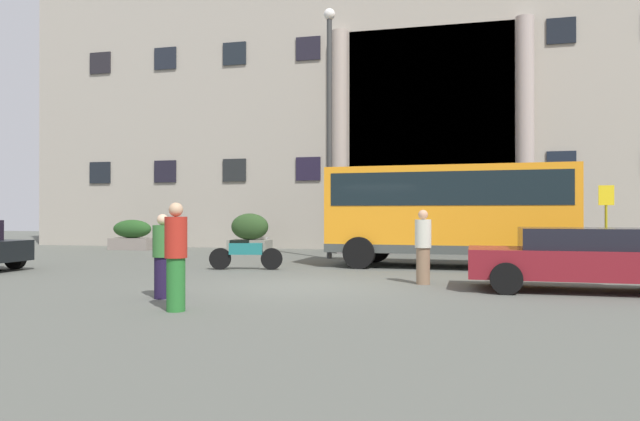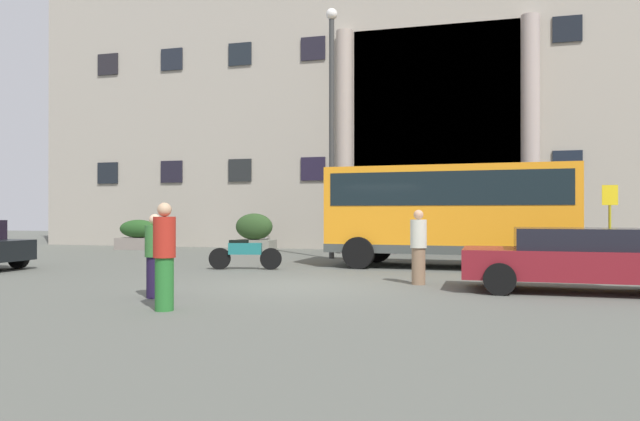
{
  "view_description": "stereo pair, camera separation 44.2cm",
  "coord_description": "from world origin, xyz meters",
  "px_view_note": "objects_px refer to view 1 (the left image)",
  "views": [
    {
      "loc": [
        3.62,
        -12.44,
        1.58
      ],
      "look_at": [
        -0.82,
        4.82,
        1.65
      ],
      "focal_mm": 34.08,
      "sensor_mm": 36.0,
      "label": 1
    },
    {
      "loc": [
        4.05,
        -12.33,
        1.58
      ],
      "look_at": [
        -0.82,
        4.82,
        1.65
      ],
      "focal_mm": 34.08,
      "sensor_mm": 36.0,
      "label": 2
    }
  ],
  "objects_px": {
    "hedge_planter_far_west": "(519,237)",
    "pedestrian_child_trailing": "(423,247)",
    "hedge_planter_west": "(365,236)",
    "pedestrian_woman_dark_dress": "(163,256)",
    "hedge_planter_far_east": "(132,235)",
    "bus_stop_sign": "(606,215)",
    "motorcycle_far_end": "(244,253)",
    "lamppost_plaza_centre": "(329,115)",
    "orange_minibus": "(450,208)",
    "hedge_planter_east": "(250,233)",
    "parked_sedan_far": "(583,258)",
    "pedestrian_woman_with_bag": "(176,256)"
  },
  "relations": [
    {
      "from": "hedge_planter_east",
      "to": "lamppost_plaza_centre",
      "type": "relative_size",
      "value": 0.19
    },
    {
      "from": "hedge_planter_east",
      "to": "hedge_planter_far_east",
      "type": "relative_size",
      "value": 0.89
    },
    {
      "from": "orange_minibus",
      "to": "bus_stop_sign",
      "type": "xyz_separation_m",
      "value": [
        4.54,
        1.91,
        -0.22
      ]
    },
    {
      "from": "hedge_planter_far_west",
      "to": "hedge_planter_far_east",
      "type": "height_order",
      "value": "hedge_planter_far_west"
    },
    {
      "from": "parked_sedan_far",
      "to": "motorcycle_far_end",
      "type": "relative_size",
      "value": 2.22
    },
    {
      "from": "hedge_planter_far_east",
      "to": "hedge_planter_far_west",
      "type": "bearing_deg",
      "value": 0.09
    },
    {
      "from": "motorcycle_far_end",
      "to": "pedestrian_woman_dark_dress",
      "type": "distance_m",
      "value": 5.73
    },
    {
      "from": "lamppost_plaza_centre",
      "to": "orange_minibus",
      "type": "bearing_deg",
      "value": -30.55
    },
    {
      "from": "pedestrian_woman_with_bag",
      "to": "lamppost_plaza_centre",
      "type": "distance_m",
      "value": 12.27
    },
    {
      "from": "hedge_planter_east",
      "to": "hedge_planter_west",
      "type": "bearing_deg",
      "value": 3.53
    },
    {
      "from": "orange_minibus",
      "to": "bus_stop_sign",
      "type": "bearing_deg",
      "value": 25.06
    },
    {
      "from": "hedge_planter_far_west",
      "to": "pedestrian_child_trailing",
      "type": "distance_m",
      "value": 9.92
    },
    {
      "from": "motorcycle_far_end",
      "to": "pedestrian_child_trailing",
      "type": "distance_m",
      "value": 5.59
    },
    {
      "from": "orange_minibus",
      "to": "pedestrian_child_trailing",
      "type": "bearing_deg",
      "value": -92.97
    },
    {
      "from": "motorcycle_far_end",
      "to": "lamppost_plaza_centre",
      "type": "xyz_separation_m",
      "value": [
        1.32,
        4.63,
        4.52
      ]
    },
    {
      "from": "bus_stop_sign",
      "to": "pedestrian_woman_dark_dress",
      "type": "xyz_separation_m",
      "value": [
        -9.4,
        -9.75,
        -0.72
      ]
    },
    {
      "from": "orange_minibus",
      "to": "hedge_planter_far_east",
      "type": "height_order",
      "value": "orange_minibus"
    },
    {
      "from": "pedestrian_child_trailing",
      "to": "parked_sedan_far",
      "type": "bearing_deg",
      "value": -20.21
    },
    {
      "from": "pedestrian_woman_dark_dress",
      "to": "hedge_planter_west",
      "type": "bearing_deg",
      "value": -72.32
    },
    {
      "from": "bus_stop_sign",
      "to": "pedestrian_child_trailing",
      "type": "bearing_deg",
      "value": -128.03
    },
    {
      "from": "hedge_planter_east",
      "to": "hedge_planter_far_east",
      "type": "height_order",
      "value": "hedge_planter_east"
    },
    {
      "from": "orange_minibus",
      "to": "hedge_planter_far_west",
      "type": "distance_m",
      "value": 5.72
    },
    {
      "from": "parked_sedan_far",
      "to": "pedestrian_woman_dark_dress",
      "type": "distance_m",
      "value": 8.24
    },
    {
      "from": "lamppost_plaza_centre",
      "to": "hedge_planter_west",
      "type": "bearing_deg",
      "value": 75.72
    },
    {
      "from": "lamppost_plaza_centre",
      "to": "motorcycle_far_end",
      "type": "bearing_deg",
      "value": -105.88
    },
    {
      "from": "hedge_planter_west",
      "to": "pedestrian_woman_dark_dress",
      "type": "relative_size",
      "value": 1.33
    },
    {
      "from": "pedestrian_woman_dark_dress",
      "to": "hedge_planter_far_east",
      "type": "bearing_deg",
      "value": -32.57
    },
    {
      "from": "pedestrian_child_trailing",
      "to": "hedge_planter_far_east",
      "type": "bearing_deg",
      "value": 131.75
    },
    {
      "from": "pedestrian_woman_dark_dress",
      "to": "hedge_planter_far_west",
      "type": "bearing_deg",
      "value": -94.9
    },
    {
      "from": "hedge_planter_far_east",
      "to": "pedestrian_child_trailing",
      "type": "height_order",
      "value": "pedestrian_child_trailing"
    },
    {
      "from": "bus_stop_sign",
      "to": "pedestrian_child_trailing",
      "type": "relative_size",
      "value": 1.46
    },
    {
      "from": "orange_minibus",
      "to": "pedestrian_child_trailing",
      "type": "distance_m",
      "value": 4.51
    },
    {
      "from": "hedge_planter_west",
      "to": "motorcycle_far_end",
      "type": "height_order",
      "value": "hedge_planter_west"
    },
    {
      "from": "motorcycle_far_end",
      "to": "lamppost_plaza_centre",
      "type": "relative_size",
      "value": 0.23
    },
    {
      "from": "hedge_planter_far_west",
      "to": "motorcycle_far_end",
      "type": "bearing_deg",
      "value": -136.69
    },
    {
      "from": "hedge_planter_far_east",
      "to": "hedge_planter_east",
      "type": "bearing_deg",
      "value": -0.34
    },
    {
      "from": "pedestrian_child_trailing",
      "to": "pedestrian_woman_dark_dress",
      "type": "bearing_deg",
      "value": -154.56
    },
    {
      "from": "hedge_planter_far_east",
      "to": "pedestrian_woman_dark_dress",
      "type": "distance_m",
      "value": 15.58
    },
    {
      "from": "motorcycle_far_end",
      "to": "pedestrian_woman_with_bag",
      "type": "height_order",
      "value": "pedestrian_woman_with_bag"
    },
    {
      "from": "pedestrian_woman_dark_dress",
      "to": "lamppost_plaza_centre",
      "type": "xyz_separation_m",
      "value": [
        0.68,
        10.31,
        4.2
      ]
    },
    {
      "from": "parked_sedan_far",
      "to": "lamppost_plaza_centre",
      "type": "distance_m",
      "value": 11.01
    },
    {
      "from": "hedge_planter_west",
      "to": "motorcycle_far_end",
      "type": "bearing_deg",
      "value": -105.26
    },
    {
      "from": "pedestrian_woman_with_bag",
      "to": "lamppost_plaza_centre",
      "type": "height_order",
      "value": "lamppost_plaza_centre"
    },
    {
      "from": "hedge_planter_east",
      "to": "pedestrian_woman_with_bag",
      "type": "distance_m",
      "value": 14.81
    },
    {
      "from": "hedge_planter_east",
      "to": "motorcycle_far_end",
      "type": "distance_m",
      "value": 7.73
    },
    {
      "from": "hedge_planter_far_west",
      "to": "parked_sedan_far",
      "type": "height_order",
      "value": "hedge_planter_far_west"
    },
    {
      "from": "parked_sedan_far",
      "to": "motorcycle_far_end",
      "type": "height_order",
      "value": "parked_sedan_far"
    },
    {
      "from": "orange_minibus",
      "to": "pedestrian_woman_with_bag",
      "type": "height_order",
      "value": "orange_minibus"
    },
    {
      "from": "hedge_planter_east",
      "to": "motorcycle_far_end",
      "type": "relative_size",
      "value": 0.81
    },
    {
      "from": "orange_minibus",
      "to": "pedestrian_woman_dark_dress",
      "type": "relative_size",
      "value": 4.49
    }
  ]
}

